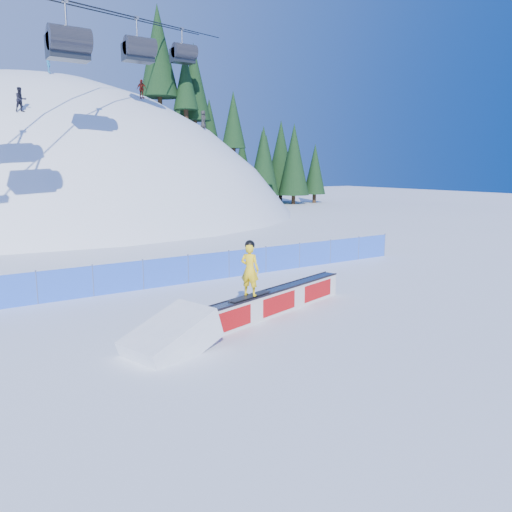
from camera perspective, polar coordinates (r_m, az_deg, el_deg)
ground at (r=18.22m, az=1.33°, el=-5.45°), size 160.00×160.00×0.00m
snow_hill at (r=61.71m, az=-22.05°, el=-12.37°), size 64.00×64.00×64.00m
treeline at (r=65.63m, az=-0.44°, el=13.21°), size 23.25×12.62×18.55m
safety_fence at (r=21.82m, az=-5.39°, el=-1.24°), size 22.05×0.05×1.30m
chairlift at (r=46.00m, az=-14.88°, el=24.98°), size 40.80×41.70×22.00m
rail_box at (r=16.86m, az=2.07°, el=-5.25°), size 7.02×2.52×0.86m
snow_ramp at (r=13.91m, az=-9.63°, el=-10.64°), size 2.84×2.21×1.56m
snowboarder at (r=15.61m, az=-0.71°, el=-1.50°), size 1.74×0.79×1.80m
distant_skiers at (r=46.91m, az=-17.45°, el=17.70°), size 17.57×10.66×6.23m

